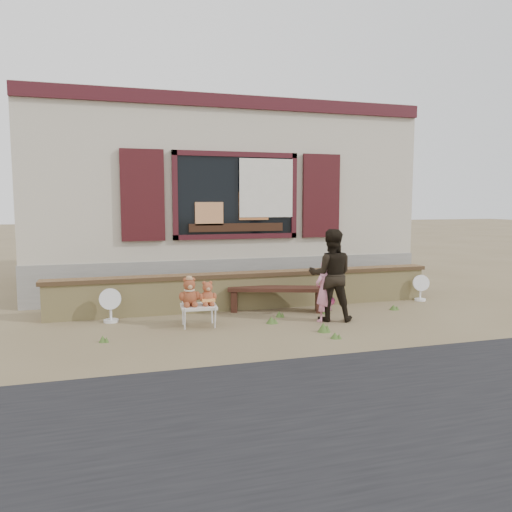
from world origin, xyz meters
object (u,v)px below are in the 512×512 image
object	(u,v)px
teddy_bear_right	(207,293)
bench	(277,294)
teddy_bear_left	(189,291)
adult	(331,275)
folding_chair	(199,307)
child	(324,291)

from	to	relation	value
teddy_bear_right	bench	bearing A→B (deg)	30.82
teddy_bear_left	adult	size ratio (longest dim) A/B	0.30
folding_chair	child	xyz separation A→B (m)	(2.00, -0.25, 0.20)
teddy_bear_left	child	bearing A→B (deg)	-2.55
child	adult	bearing A→B (deg)	175.52
adult	child	bearing A→B (deg)	38.71
folding_chair	adult	size ratio (longest dim) A/B	0.39
bench	child	world-z (taller)	child
teddy_bear_left	teddy_bear_right	size ratio (longest dim) A/B	1.17
teddy_bear_left	adult	bearing A→B (deg)	-0.97
folding_chair	adult	world-z (taller)	adult
folding_chair	teddy_bear_left	distance (m)	0.29
teddy_bear_left	folding_chair	bearing A→B (deg)	0.00
bench	folding_chair	world-z (taller)	bench
folding_chair	adult	distance (m)	2.20
folding_chair	teddy_bear_left	bearing A→B (deg)	-180.00
teddy_bear_left	teddy_bear_right	bearing A→B (deg)	-0.00
teddy_bear_right	teddy_bear_left	bearing A→B (deg)	180.00
child	adult	size ratio (longest dim) A/B	0.67
teddy_bear_right	adult	bearing A→B (deg)	-1.11
adult	teddy_bear_right	bearing A→B (deg)	14.32
teddy_bear_left	child	distance (m)	2.16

